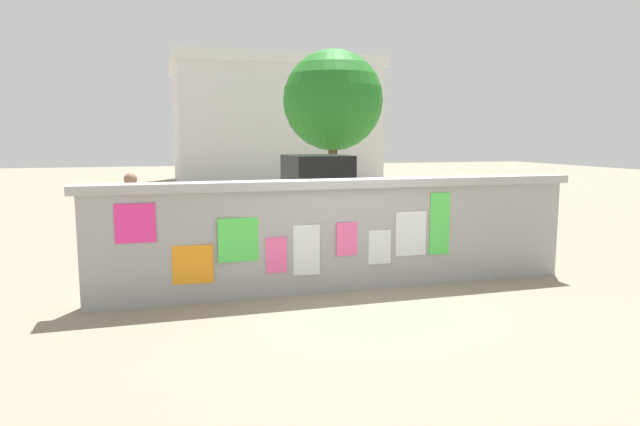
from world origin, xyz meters
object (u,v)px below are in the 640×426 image
Objects in this scene: bicycle_far at (417,245)px; person_walking at (132,210)px; tree_roadside at (333,101)px; motorcycle at (416,219)px; auto_rickshaw_truck at (271,202)px.

bicycle_far is 1.04× the size of person_walking.
tree_roadside is (1.31, 8.90, 3.03)m from bicycle_far.
tree_roadside is at bearing 81.65° from bicycle_far.
tree_roadside is (0.24, 6.68, 2.93)m from motorcycle.
auto_rickshaw_truck is 3.29m from bicycle_far.
person_walking is 0.32× the size of tree_roadside.
person_walking is (-4.74, 1.30, 0.62)m from bicycle_far.
bicycle_far is 4.95m from person_walking.
motorcycle is 7.30m from tree_roadside.
tree_roadside reaches higher than bicycle_far.
person_walking reaches higher than bicycle_far.
auto_rickshaw_truck is at bearing 175.00° from motorcycle.
bicycle_far reaches higher than motorcycle.
tree_roadside is (6.04, 7.60, 2.41)m from person_walking.
bicycle_far is 0.34× the size of tree_roadside.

